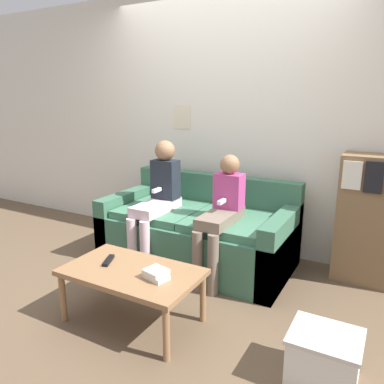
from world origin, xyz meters
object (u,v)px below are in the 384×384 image
(coffee_table, at_px, (132,275))
(bookshelf, at_px, (370,220))
(tv_remote, at_px, (108,260))
(couch, at_px, (199,233))
(storage_box, at_px, (324,358))
(person_right, at_px, (221,211))
(person_left, at_px, (158,195))

(coffee_table, distance_m, bookshelf, 2.01)
(tv_remote, height_order, bookshelf, bookshelf)
(coffee_table, bearing_deg, tv_remote, 174.67)
(bookshelf, bearing_deg, tv_remote, -138.02)
(couch, height_order, storage_box, couch)
(couch, height_order, coffee_table, couch)
(person_right, bearing_deg, coffee_table, -106.37)
(person_left, xyz_separation_m, bookshelf, (1.76, 0.54, -0.11))
(person_left, bearing_deg, person_right, -1.45)
(couch, relative_size, person_left, 1.52)
(bookshelf, bearing_deg, storage_box, -93.42)
(person_right, bearing_deg, person_left, 178.55)
(couch, height_order, tv_remote, couch)
(coffee_table, height_order, tv_remote, tv_remote)
(person_left, relative_size, storage_box, 3.02)
(person_right, bearing_deg, tv_remote, -119.17)
(person_left, relative_size, bookshelf, 1.06)
(person_right, relative_size, storage_box, 2.80)
(couch, height_order, person_right, person_right)
(couch, bearing_deg, person_right, -33.15)
(couch, relative_size, tv_remote, 10.19)
(coffee_table, bearing_deg, couch, 93.46)
(person_right, relative_size, tv_remote, 6.24)
(person_right, relative_size, bookshelf, 0.98)
(couch, relative_size, coffee_table, 1.86)
(bookshelf, xyz_separation_m, storage_box, (-0.08, -1.41, -0.40))
(couch, height_order, bookshelf, bookshelf)
(couch, relative_size, bookshelf, 1.60)
(bookshelf, distance_m, storage_box, 1.47)
(coffee_table, height_order, bookshelf, bookshelf)
(bookshelf, relative_size, storage_box, 2.86)
(person_left, xyz_separation_m, storage_box, (1.68, -0.86, -0.51))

